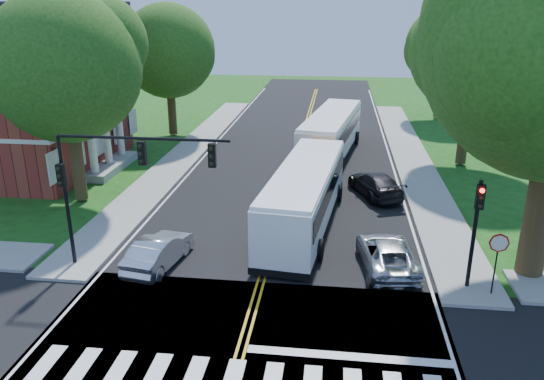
% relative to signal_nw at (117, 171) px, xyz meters
% --- Properties ---
extents(road, '(14.00, 96.00, 0.01)m').
position_rel_signal_nw_xyz_m(road, '(5.86, 11.57, -4.37)').
color(road, black).
rests_on(road, ground).
extents(center_line, '(0.36, 70.00, 0.01)m').
position_rel_signal_nw_xyz_m(center_line, '(5.86, 15.57, -4.36)').
color(center_line, gold).
rests_on(center_line, road).
extents(edge_line_w, '(0.12, 70.00, 0.01)m').
position_rel_signal_nw_xyz_m(edge_line_w, '(-0.94, 15.57, -4.36)').
color(edge_line_w, silver).
rests_on(edge_line_w, road).
extents(edge_line_e, '(0.12, 70.00, 0.01)m').
position_rel_signal_nw_xyz_m(edge_line_e, '(12.66, 15.57, -4.36)').
color(edge_line_e, silver).
rests_on(edge_line_e, road).
extents(stop_bar, '(6.60, 0.40, 0.01)m').
position_rel_signal_nw_xyz_m(stop_bar, '(9.36, -4.83, -4.36)').
color(stop_bar, silver).
rests_on(stop_bar, road).
extents(sidewalk_nw, '(2.60, 40.00, 0.15)m').
position_rel_signal_nw_xyz_m(sidewalk_nw, '(-2.44, 18.57, -4.30)').
color(sidewalk_nw, gray).
rests_on(sidewalk_nw, ground).
extents(sidewalk_ne, '(2.60, 40.00, 0.15)m').
position_rel_signal_nw_xyz_m(sidewalk_ne, '(14.16, 18.57, -4.30)').
color(sidewalk_ne, gray).
rests_on(sidewalk_ne, ground).
extents(tree_west_near, '(8.00, 8.00, 11.40)m').
position_rel_signal_nw_xyz_m(tree_west_near, '(-5.64, 7.57, 3.15)').
color(tree_west_near, '#382916').
rests_on(tree_west_near, ground).
extents(tree_west_far, '(7.60, 7.60, 10.67)m').
position_rel_signal_nw_xyz_m(tree_west_far, '(-5.14, 23.57, 2.62)').
color(tree_west_far, '#382916').
rests_on(tree_west_far, ground).
extents(tree_east_mid, '(8.40, 8.40, 11.93)m').
position_rel_signal_nw_xyz_m(tree_east_mid, '(17.36, 17.57, 3.48)').
color(tree_east_mid, '#382916').
rests_on(tree_east_mid, ground).
extents(tree_east_far, '(7.20, 7.20, 10.34)m').
position_rel_signal_nw_xyz_m(tree_east_far, '(18.36, 33.57, 2.48)').
color(tree_east_far, '#382916').
rests_on(tree_east_far, ground).
extents(signal_nw, '(7.15, 0.46, 5.66)m').
position_rel_signal_nw_xyz_m(signal_nw, '(0.00, 0.00, 0.00)').
color(signal_nw, black).
rests_on(signal_nw, ground).
extents(signal_ne, '(0.30, 0.46, 4.40)m').
position_rel_signal_nw_xyz_m(signal_ne, '(14.06, 0.01, -1.41)').
color(signal_ne, black).
rests_on(signal_ne, ground).
extents(stop_sign, '(0.76, 0.08, 2.53)m').
position_rel_signal_nw_xyz_m(stop_sign, '(14.86, -0.45, -2.35)').
color(stop_sign, black).
rests_on(stop_sign, ground).
extents(bus_lead, '(3.88, 12.18, 3.10)m').
position_rel_signal_nw_xyz_m(bus_lead, '(7.22, 5.62, -2.73)').
color(bus_lead, white).
rests_on(bus_lead, road).
extents(bus_follow, '(4.57, 12.64, 3.20)m').
position_rel_signal_nw_xyz_m(bus_follow, '(8.31, 18.82, -2.68)').
color(bus_follow, white).
rests_on(bus_follow, road).
extents(hatchback, '(2.11, 4.34, 1.37)m').
position_rel_signal_nw_xyz_m(hatchback, '(1.32, 0.47, -3.68)').
color(hatchback, silver).
rests_on(hatchback, road).
extents(suv, '(2.70, 4.93, 1.31)m').
position_rel_signal_nw_xyz_m(suv, '(11.02, 1.48, -3.71)').
color(suv, '#B1B4B9').
rests_on(suv, road).
extents(dark_sedan, '(3.48, 5.13, 1.38)m').
position_rel_signal_nw_xyz_m(dark_sedan, '(11.05, 10.59, -3.68)').
color(dark_sedan, black).
rests_on(dark_sedan, road).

